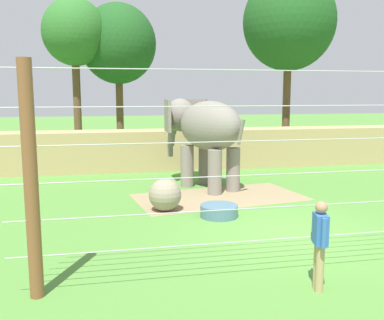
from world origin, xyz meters
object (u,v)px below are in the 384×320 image
at_px(enrichment_ball, 165,195).
at_px(water_tub, 219,211).
at_px(elephant, 204,129).
at_px(zookeeper, 320,242).

relative_size(enrichment_ball, water_tub, 0.91).
xyz_separation_m(elephant, zookeeper, (0.06, -8.99, -1.30)).
bearing_deg(zookeeper, elephant, 90.38).
relative_size(elephant, zookeeper, 2.51).
distance_m(elephant, water_tub, 4.55).
bearing_deg(water_tub, elephant, 83.28).
bearing_deg(zookeeper, water_tub, 96.14).
bearing_deg(enrichment_ball, elephant, 57.72).
bearing_deg(elephant, enrichment_ball, -122.28).
bearing_deg(elephant, water_tub, -96.72).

